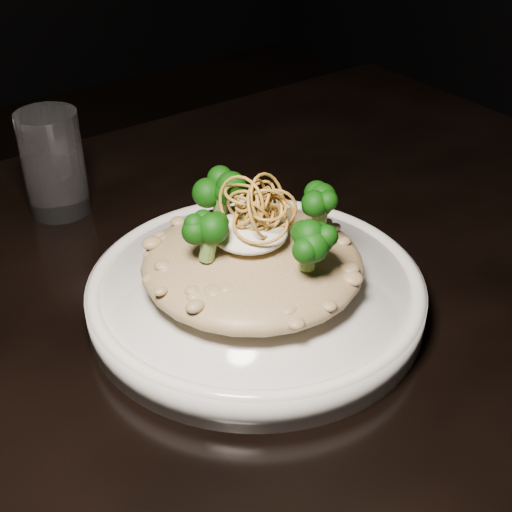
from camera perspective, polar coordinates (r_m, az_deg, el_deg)
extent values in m
cube|color=black|center=(0.63, -2.20, -5.66)|extent=(1.10, 0.80, 0.04)
cylinder|color=black|center=(1.31, 7.46, -3.05)|extent=(0.05, 0.05, 0.71)
cylinder|color=silver|center=(0.61, 0.00, -3.15)|extent=(0.28, 0.28, 0.03)
ellipsoid|color=brown|center=(0.59, -0.28, -0.58)|extent=(0.18, 0.18, 0.04)
ellipsoid|color=white|center=(0.57, -0.53, 1.90)|extent=(0.06, 0.06, 0.02)
cylinder|color=white|center=(0.76, -15.90, 7.13)|extent=(0.08, 0.08, 0.11)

